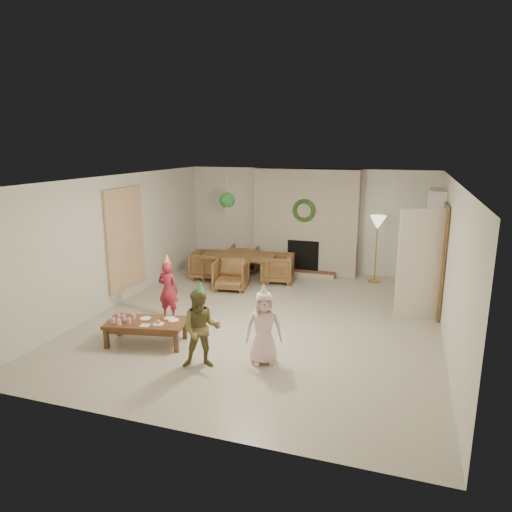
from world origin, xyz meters
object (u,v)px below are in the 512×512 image
at_px(dining_chair_left, 208,265).
at_px(child_plaid, 201,329).
at_px(dining_chair_near, 231,275).
at_px(dining_chair_far, 244,259).
at_px(child_red, 168,290).
at_px(child_pink, 264,328).
at_px(coffee_table_top, 146,323).
at_px(dining_table, 238,267).
at_px(dining_chair_right, 277,268).

bearing_deg(dining_chair_left, child_plaid, -165.14).
bearing_deg(dining_chair_near, dining_chair_far, 90.00).
distance_m(dining_chair_far, child_plaid, 5.06).
bearing_deg(child_red, child_pink, 151.55).
xyz_separation_m(coffee_table_top, child_plaid, (1.16, -0.44, 0.22)).
bearing_deg(dining_table, child_pink, -72.76).
distance_m(child_red, child_pink, 2.43).
xyz_separation_m(dining_chair_right, child_plaid, (0.11, -4.33, 0.24)).
bearing_deg(coffee_table_top, dining_chair_right, 63.41).
relative_size(dining_chair_far, child_red, 0.67).
height_order(dining_table, dining_chair_far, dining_chair_far).
distance_m(dining_table, dining_chair_left, 0.73).
bearing_deg(dining_chair_near, child_pink, -69.24).
xyz_separation_m(dining_chair_left, dining_chair_right, (1.63, 0.23, 0.00)).
height_order(dining_chair_left, dining_chair_right, same).
relative_size(dining_chair_left, coffee_table_top, 0.58).
distance_m(dining_table, child_red, 2.70).
xyz_separation_m(dining_chair_left, child_pink, (2.53, -3.71, 0.21)).
bearing_deg(dining_chair_far, child_pink, 104.72).
relative_size(dining_chair_left, child_pink, 0.67).
xyz_separation_m(coffee_table_top, child_pink, (1.94, -0.04, 0.19)).
bearing_deg(child_plaid, coffee_table_top, 138.82).
distance_m(dining_table, child_plaid, 4.34).
bearing_deg(child_pink, dining_table, 94.21).
bearing_deg(dining_table, child_red, -105.39).
height_order(dining_chair_near, child_pink, child_pink).
height_order(dining_chair_far, child_pink, child_pink).
height_order(dining_chair_far, dining_chair_left, same).
relative_size(dining_table, dining_chair_right, 2.34).
height_order(dining_table, dining_chair_near, dining_chair_near).
height_order(dining_chair_right, coffee_table_top, dining_chair_right).
xyz_separation_m(dining_table, child_red, (-0.34, -2.67, 0.23)).
xyz_separation_m(dining_chair_near, child_plaid, (0.91, -3.48, 0.24)).
relative_size(coffee_table_top, child_plaid, 1.07).
distance_m(dining_chair_near, child_red, 2.00).
relative_size(dining_chair_near, child_red, 0.67).
height_order(dining_chair_far, coffee_table_top, dining_chair_far).
bearing_deg(child_pink, dining_chair_right, 81.75).
relative_size(dining_chair_near, child_plaid, 0.62).
relative_size(dining_chair_left, child_red, 0.67).
xyz_separation_m(dining_chair_right, child_pink, (0.90, -3.94, 0.21)).
height_order(dining_table, child_plaid, child_plaid).
height_order(dining_chair_near, dining_chair_left, same).
bearing_deg(child_plaid, dining_chair_far, 82.37).
height_order(dining_chair_near, child_red, child_red).
bearing_deg(dining_chair_left, child_red, -179.62).
relative_size(dining_chair_right, coffee_table_top, 0.58).
xyz_separation_m(dining_chair_right, coffee_table_top, (-1.04, -3.90, 0.02)).
relative_size(child_plaid, child_pink, 1.07).
distance_m(dining_table, dining_chair_far, 0.73).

